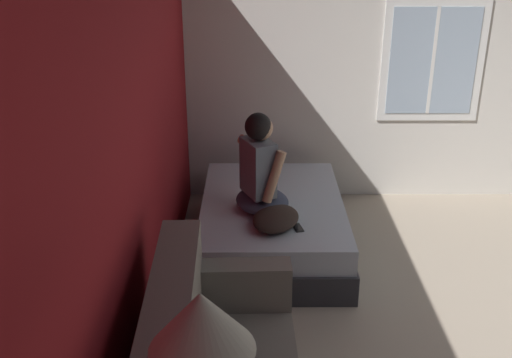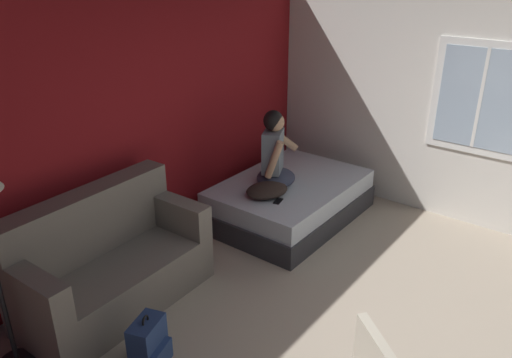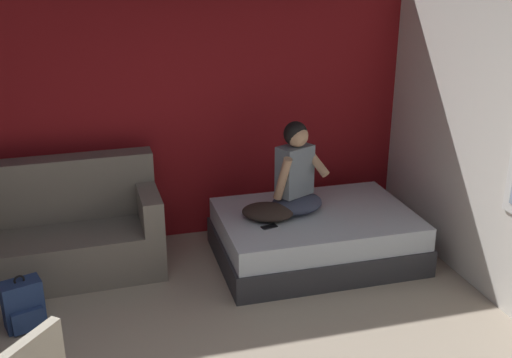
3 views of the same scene
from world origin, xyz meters
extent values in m
cube|color=maroon|center=(0.00, 2.99, 1.35)|extent=(10.30, 0.16, 2.70)
cube|color=#2D2D33|center=(1.47, 2.04, 0.13)|extent=(1.88, 1.30, 0.26)
cube|color=silver|center=(1.47, 2.04, 0.37)|extent=(1.82, 1.26, 0.22)
cube|color=slate|center=(-0.84, 2.34, 0.22)|extent=(1.72, 0.85, 0.44)
cube|color=slate|center=(-0.84, 2.64, 0.74)|extent=(1.71, 0.29, 0.60)
cube|color=slate|center=(-0.08, 2.36, 0.60)|extent=(0.20, 0.81, 0.32)
ellipsoid|color=#383D51|center=(1.30, 2.14, 0.56)|extent=(0.66, 0.62, 0.16)
cube|color=slate|center=(1.29, 2.17, 0.88)|extent=(0.38, 0.32, 0.48)
cylinder|color=tan|center=(1.13, 2.04, 0.86)|extent=(0.16, 0.23, 0.44)
cylinder|color=tan|center=(1.47, 2.17, 0.98)|extent=(0.23, 0.37, 0.29)
sphere|color=tan|center=(1.29, 2.15, 1.23)|extent=(0.21, 0.21, 0.21)
ellipsoid|color=black|center=(1.29, 2.17, 1.24)|extent=(0.30, 0.30, 0.23)
cube|color=navy|center=(-1.16, 1.56, 0.20)|extent=(0.34, 0.26, 0.40)
cube|color=navy|center=(-1.13, 1.45, 0.11)|extent=(0.24, 0.12, 0.18)
torus|color=black|center=(-1.16, 1.56, 0.42)|extent=(0.09, 0.04, 0.09)
ellipsoid|color=#2D231E|center=(0.98, 2.03, 0.55)|extent=(0.58, 0.52, 0.14)
cube|color=black|center=(0.95, 1.85, 0.48)|extent=(0.16, 0.10, 0.01)
camera|label=1|loc=(-3.39, 2.20, 2.78)|focal=42.00mm
camera|label=2|loc=(-3.00, -0.89, 2.88)|focal=35.00mm
camera|label=3|loc=(-0.45, -2.85, 2.78)|focal=42.00mm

